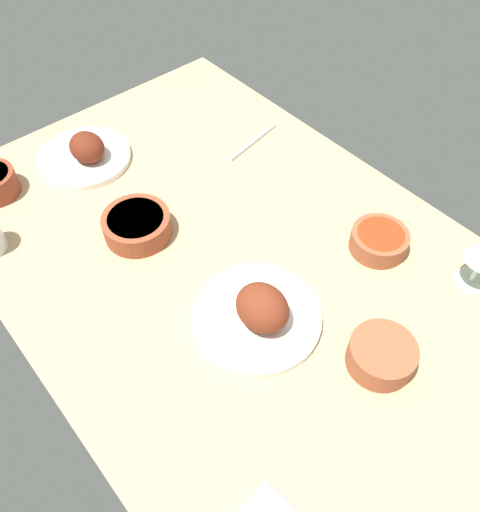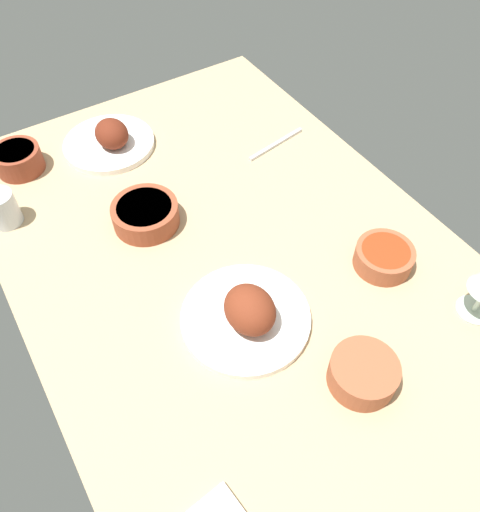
{
  "view_description": "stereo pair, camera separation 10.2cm",
  "coord_description": "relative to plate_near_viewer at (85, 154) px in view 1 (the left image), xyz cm",
  "views": [
    {
      "loc": [
        -51.01,
        44.12,
        89.43
      ],
      "look_at": [
        0.0,
        0.0,
        6.0
      ],
      "focal_mm": 35.74,
      "sensor_mm": 36.0,
      "label": 1
    },
    {
      "loc": [
        -57.06,
        35.96,
        89.43
      ],
      "look_at": [
        0.0,
        0.0,
        6.0
      ],
      "focal_mm": 35.74,
      "sensor_mm": 36.0,
      "label": 2
    }
  ],
  "objects": [
    {
      "name": "bowl_pasta",
      "position": [
        -29.12,
        3.84,
        0.48
      ],
      "size": [
        14.97,
        14.97,
        5.2
      ],
      "color": "brown",
      "rests_on": "dining_table"
    },
    {
      "name": "bowl_sauce",
      "position": [
        -66.75,
        -33.13,
        0.22
      ],
      "size": [
        12.28,
        12.28,
        4.7
      ],
      "color": "#A35133",
      "rests_on": "dining_table"
    },
    {
      "name": "plate_near_viewer",
      "position": [
        0.0,
        0.0,
        0.0
      ],
      "size": [
        23.35,
        23.35,
        8.33
      ],
      "color": "white",
      "rests_on": "dining_table"
    },
    {
      "name": "fork_loose",
      "position": [
        -22.2,
        -36.73,
        -1.96
      ],
      "size": [
        4.0,
        18.43,
        0.8
      ],
      "primitive_type": "cube",
      "rotation": [
        0.0,
        0.0,
        4.88
      ],
      "color": "silver",
      "rests_on": "dining_table"
    },
    {
      "name": "bowl_cream",
      "position": [
        -84.72,
        -11.79,
        0.63
      ],
      "size": [
        12.24,
        12.24,
        5.5
      ],
      "color": "#A35133",
      "rests_on": "dining_table"
    },
    {
      "name": "dining_table",
      "position": [
        -50.14,
        -7.96,
        -4.36
      ],
      "size": [
        140.0,
        90.0,
        4.0
      ],
      "primitive_type": "cube",
      "color": "tan",
      "rests_on": "ground"
    },
    {
      "name": "plate_center_main",
      "position": [
        -63.65,
        -1.13,
        0.56
      ],
      "size": [
        25.34,
        25.34,
        9.67
      ],
      "color": "white",
      "rests_on": "dining_table"
    }
  ]
}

